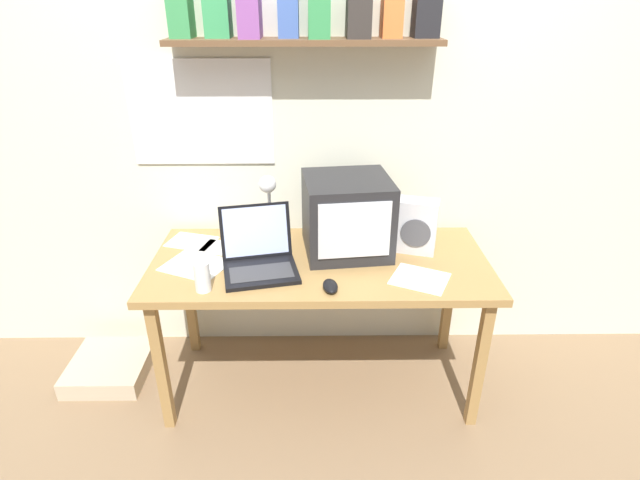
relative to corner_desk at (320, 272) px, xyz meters
name	(u,v)px	position (x,y,z in m)	size (l,w,h in m)	color
ground_plane	(320,381)	(0.00, 0.00, -0.64)	(12.00, 12.00, 0.00)	#84684B
back_wall	(318,106)	(0.00, 0.40, 0.67)	(5.60, 0.24, 2.60)	beige
corner_desk	(320,272)	(0.00, 0.00, 0.00)	(1.51, 0.67, 0.71)	#A07943
crt_monitor	(347,215)	(0.12, 0.10, 0.24)	(0.42, 0.40, 0.35)	#232326
laptop	(259,254)	(-0.27, -0.06, 0.13)	(0.37, 0.36, 0.25)	black
desk_lamp	(269,201)	(-0.24, 0.19, 0.27)	(0.12, 0.15, 0.34)	white
juice_glass	(202,278)	(-0.47, -0.25, 0.12)	(0.06, 0.06, 0.13)	white
space_heater	(417,226)	(0.44, 0.09, 0.19)	(0.20, 0.15, 0.25)	silver
computer_mouse	(330,286)	(0.04, -0.25, 0.08)	(0.07, 0.11, 0.03)	black
loose_paper_near_laptop	(223,248)	(-0.45, 0.12, 0.07)	(0.23, 0.19, 0.00)	silver
printed_handout	(196,265)	(-0.55, -0.05, 0.07)	(0.33, 0.30, 0.00)	silver
loose_paper_near_monitor	(192,242)	(-0.62, 0.19, 0.07)	(0.25, 0.22, 0.00)	white
open_notebook	(420,279)	(0.42, -0.17, 0.07)	(0.28, 0.27, 0.00)	white
floor_cushion	(110,367)	(-1.09, 0.06, -0.60)	(0.38, 0.38, 0.09)	#C1AD8F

